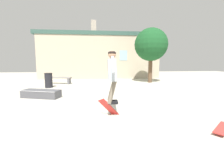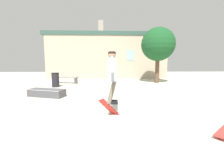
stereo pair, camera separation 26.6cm
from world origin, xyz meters
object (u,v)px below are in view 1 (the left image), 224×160
at_px(tree_right, 151,45).
at_px(skateboard_flipping, 110,109).
at_px(park_bench, 59,79).
at_px(skate_ledge, 41,94).
at_px(skateboard_resting, 222,128).
at_px(trash_bin, 49,80).
at_px(skater, 112,72).

bearing_deg(tree_right, skateboard_flipping, -118.34).
xyz_separation_m(park_bench, skate_ledge, (0.29, -4.22, -0.19)).
distance_m(skate_ledge, skateboard_resting, 6.33).
relative_size(park_bench, trash_bin, 2.09).
xyz_separation_m(skate_ledge, skater, (2.80, -2.52, 1.07)).
xyz_separation_m(tree_right, skateboard_flipping, (-3.62, -6.71, -2.59)).
bearing_deg(trash_bin, park_bench, 82.70).
distance_m(tree_right, skateboard_flipping, 8.06).
height_order(tree_right, skateboard_flipping, tree_right).
xyz_separation_m(skater, skateboard_resting, (2.33, -1.17, -1.17)).
distance_m(tree_right, skateboard_resting, 8.50).
height_order(skate_ledge, skater, skater).
xyz_separation_m(park_bench, skateboard_resting, (5.43, -7.91, -0.29)).
distance_m(trash_bin, skateboard_flipping, 6.04).
height_order(skateboard_flipping, skateboard_resting, skateboard_flipping).
bearing_deg(skater, tree_right, 64.23).
bearing_deg(skateboard_flipping, skate_ledge, 117.48).
distance_m(skater, skateboard_flipping, 1.05).
relative_size(skate_ledge, skateboard_resting, 2.22).
xyz_separation_m(skate_ledge, skateboard_flipping, (2.75, -2.44, 0.02)).
bearing_deg(skateboard_resting, trash_bin, -86.40).
bearing_deg(skate_ledge, trash_bin, 117.41).
bearing_deg(park_bench, tree_right, 15.82).
xyz_separation_m(skateboard_flipping, skateboard_resting, (2.39, -1.25, -0.12)).
height_order(park_bench, skater, skater).
bearing_deg(skateboard_resting, park_bench, -93.58).
relative_size(skater, skateboard_flipping, 2.09).
distance_m(tree_right, trash_bin, 7.42).
xyz_separation_m(trash_bin, skateboard_flipping, (3.24, -5.09, -0.27)).
bearing_deg(skate_ledge, tree_right, 50.74).
bearing_deg(skater, skateboard_resting, -24.70).
bearing_deg(skateboard_resting, skateboard_flipping, -65.59).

